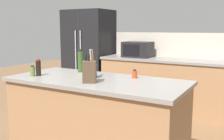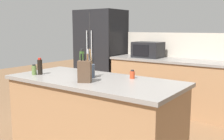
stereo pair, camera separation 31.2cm
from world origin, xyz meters
name	(u,v)px [view 1 (the left image)]	position (x,y,z in m)	size (l,w,h in m)	color
back_counter_run	(178,86)	(0.30, 2.20, 0.47)	(2.87, 0.66, 0.94)	#936B47
wall_backsplash	(184,45)	(0.30, 2.52, 1.17)	(2.83, 0.03, 0.46)	#B2A899
kitchen_island	(96,120)	(0.00, 0.00, 0.47)	(1.96, 0.88, 0.94)	#936B47
refrigerator	(89,55)	(-1.64, 2.25, 0.93)	(0.94, 0.75, 1.85)	black
microwave	(138,49)	(-0.49, 2.20, 1.08)	(0.52, 0.39, 0.29)	black
knife_block	(89,72)	(0.05, -0.19, 1.05)	(0.16, 0.15, 0.29)	#4C3828
utensil_crock	(91,71)	(-0.08, 0.02, 1.02)	(0.12, 0.12, 0.32)	#333D4C
soy_sauce_bottle	(38,68)	(-0.69, -0.16, 1.03)	(0.06, 0.06, 0.20)	black
salt_shaker	(86,69)	(-0.27, 0.18, 1.00)	(0.05, 0.05, 0.13)	silver
spice_jar_paprika	(135,74)	(0.34, 0.26, 0.98)	(0.06, 0.06, 0.10)	#B73D1E
olive_oil_bottle	(80,61)	(-0.42, 0.28, 1.08)	(0.06, 0.06, 0.29)	#2D4C1E
spice_jar_oregano	(33,71)	(-0.73, -0.21, 1.00)	(0.06, 0.06, 0.12)	#567038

